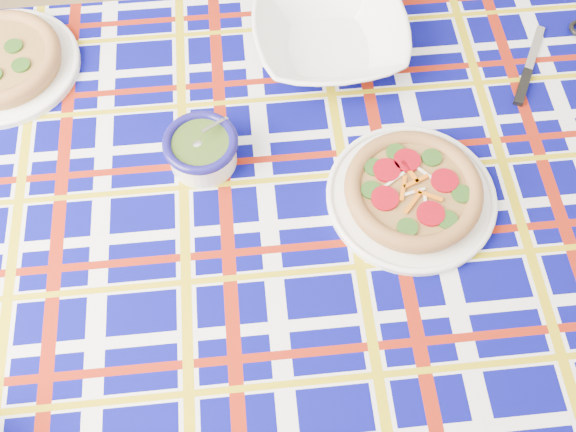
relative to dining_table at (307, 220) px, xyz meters
name	(u,v)px	position (x,y,z in m)	size (l,w,h in m)	color
floor	(388,145)	(0.55, 0.51, -0.73)	(4.00, 4.00, 0.00)	#95764D
dining_table	(307,220)	(0.00, 0.00, 0.00)	(1.96, 1.53, 0.81)	brown
tablecloth	(307,214)	(0.00, 0.00, 0.03)	(1.76, 1.11, 0.11)	#050564
main_focaccia_plate	(413,190)	(0.18, -0.07, 0.11)	(0.32, 0.32, 0.06)	olive
pesto_bowl	(201,148)	(-0.15, 0.15, 0.13)	(0.14, 0.14, 0.08)	#23390F
serving_bowl	(330,36)	(0.19, 0.32, 0.12)	(0.32, 0.32, 0.08)	white
table_knife	(534,50)	(0.58, 0.15, 0.09)	(0.24, 0.02, 0.01)	silver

